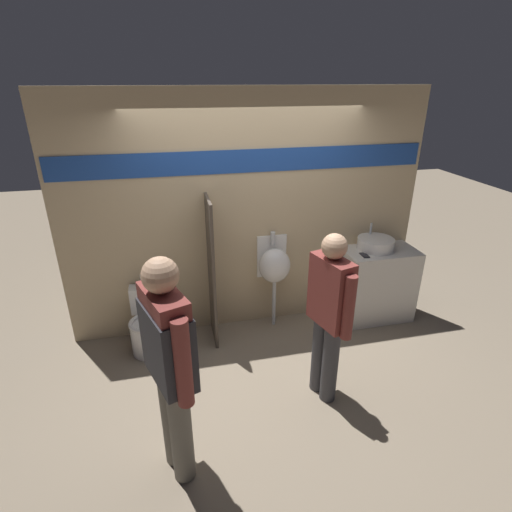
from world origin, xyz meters
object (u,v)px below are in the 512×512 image
person_with_lanyard (329,312)px  toilet (148,327)px  sink_basin (376,244)px  person_in_vest (169,359)px  cell_phone (365,255)px  urinal_near_counter (274,265)px

person_with_lanyard → toilet: bearing=40.3°
sink_basin → person_in_vest: bearing=-145.3°
sink_basin → person_in_vest: (-2.44, -1.69, 0.06)m
cell_phone → person_in_vest: size_ratio=0.08×
sink_basin → cell_phone: bearing=-144.3°
toilet → person_in_vest: bearing=-80.9°
urinal_near_counter → person_with_lanyard: (0.15, -1.24, 0.11)m
sink_basin → person_with_lanyard: 1.60m
sink_basin → urinal_near_counter: sink_basin is taller
urinal_near_counter → sink_basin: bearing=-2.8°
cell_phone → urinal_near_counter: bearing=168.2°
person_in_vest → sink_basin: bearing=-74.8°
sink_basin → person_with_lanyard: (-1.07, -1.18, -0.07)m
toilet → person_with_lanyard: size_ratio=0.50×
person_with_lanyard → person_in_vest: bearing=94.4°
toilet → person_with_lanyard: (1.62, -1.08, 0.62)m
urinal_near_counter → person_with_lanyard: size_ratio=0.72×
cell_phone → toilet: cell_phone is taller
urinal_near_counter → person_with_lanyard: 1.26m
sink_basin → urinal_near_counter: bearing=177.2°
sink_basin → toilet: 2.78m
person_in_vest → person_with_lanyard: bearing=-89.2°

